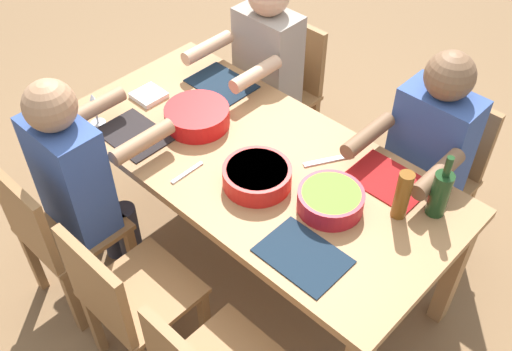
{
  "coord_description": "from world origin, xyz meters",
  "views": [
    {
      "loc": [
        1.31,
        -1.37,
        2.46
      ],
      "look_at": [
        0.0,
        0.0,
        0.63
      ],
      "focal_mm": 41.44,
      "sensor_mm": 36.0,
      "label": 1
    }
  ],
  "objects_px": {
    "dining_table": "(256,171)",
    "diner_near_left": "(81,175)",
    "chair_near_center": "(125,297)",
    "wine_glass": "(94,103)",
    "wine_bottle": "(440,193)",
    "diner_far_right": "(425,154)",
    "chair_far_left": "(284,86)",
    "serving_bowl_pasta": "(257,175)",
    "serving_bowl_salad": "(331,199)",
    "chair_near_left": "(56,231)",
    "chair_far_right": "(436,168)",
    "beer_bottle": "(402,195)",
    "napkin_stack": "(149,95)",
    "diner_far_left": "(262,67)",
    "serving_bowl_greens": "(197,115)"
  },
  "relations": [
    {
      "from": "diner_far_right",
      "to": "chair_near_center",
      "type": "bearing_deg",
      "value": -110.63
    },
    {
      "from": "diner_far_right",
      "to": "dining_table",
      "type": "bearing_deg",
      "value": -131.14
    },
    {
      "from": "diner_near_left",
      "to": "serving_bowl_greens",
      "type": "xyz_separation_m",
      "value": [
        0.15,
        0.55,
        0.09
      ]
    },
    {
      "from": "dining_table",
      "to": "serving_bowl_greens",
      "type": "xyz_separation_m",
      "value": [
        -0.35,
        -0.02,
        0.14
      ]
    },
    {
      "from": "chair_near_center",
      "to": "serving_bowl_pasta",
      "type": "bearing_deg",
      "value": 79.77
    },
    {
      "from": "wine_bottle",
      "to": "wine_glass",
      "type": "distance_m",
      "value": 1.54
    },
    {
      "from": "diner_near_left",
      "to": "serving_bowl_pasta",
      "type": "bearing_deg",
      "value": 36.61
    },
    {
      "from": "dining_table",
      "to": "chair_far_left",
      "type": "bearing_deg",
      "value": 123.47
    },
    {
      "from": "wine_glass",
      "to": "serving_bowl_greens",
      "type": "bearing_deg",
      "value": 43.06
    },
    {
      "from": "chair_near_left",
      "to": "beer_bottle",
      "type": "height_order",
      "value": "beer_bottle"
    },
    {
      "from": "diner_near_left",
      "to": "wine_bottle",
      "type": "distance_m",
      "value": 1.49
    },
    {
      "from": "dining_table",
      "to": "diner_far_right",
      "type": "relative_size",
      "value": 1.51
    },
    {
      "from": "diner_far_left",
      "to": "chair_far_right",
      "type": "bearing_deg",
      "value": 10.42
    },
    {
      "from": "wine_bottle",
      "to": "diner_far_right",
      "type": "bearing_deg",
      "value": 126.16
    },
    {
      "from": "dining_table",
      "to": "wine_glass",
      "type": "xyz_separation_m",
      "value": [
        -0.69,
        -0.34,
        0.2
      ]
    },
    {
      "from": "chair_near_left",
      "to": "chair_near_center",
      "type": "bearing_deg",
      "value": 0.0
    },
    {
      "from": "chair_near_center",
      "to": "wine_glass",
      "type": "bearing_deg",
      "value": 148.62
    },
    {
      "from": "diner_near_left",
      "to": "serving_bowl_salad",
      "type": "xyz_separation_m",
      "value": [
        0.92,
        0.56,
        0.09
      ]
    },
    {
      "from": "napkin_stack",
      "to": "serving_bowl_pasta",
      "type": "bearing_deg",
      "value": -4.97
    },
    {
      "from": "chair_far_left",
      "to": "diner_far_right",
      "type": "relative_size",
      "value": 0.71
    },
    {
      "from": "serving_bowl_greens",
      "to": "serving_bowl_salad",
      "type": "bearing_deg",
      "value": 0.61
    },
    {
      "from": "chair_far_right",
      "to": "beer_bottle",
      "type": "relative_size",
      "value": 3.86
    },
    {
      "from": "serving_bowl_salad",
      "to": "serving_bowl_greens",
      "type": "xyz_separation_m",
      "value": [
        -0.77,
        -0.01,
        0.0
      ]
    },
    {
      "from": "serving_bowl_pasta",
      "to": "serving_bowl_greens",
      "type": "relative_size",
      "value": 0.96
    },
    {
      "from": "serving_bowl_pasta",
      "to": "serving_bowl_salad",
      "type": "relative_size",
      "value": 1.08
    },
    {
      "from": "diner_far_right",
      "to": "wine_glass",
      "type": "xyz_separation_m",
      "value": [
        -1.19,
        -0.91,
        0.16
      ]
    },
    {
      "from": "chair_near_center",
      "to": "wine_bottle",
      "type": "bearing_deg",
      "value": 54.08
    },
    {
      "from": "dining_table",
      "to": "diner_near_left",
      "type": "distance_m",
      "value": 0.76
    },
    {
      "from": "chair_far_left",
      "to": "serving_bowl_pasta",
      "type": "height_order",
      "value": "chair_far_left"
    },
    {
      "from": "chair_far_left",
      "to": "wine_bottle",
      "type": "distance_m",
      "value": 1.38
    },
    {
      "from": "chair_far_left",
      "to": "serving_bowl_pasta",
      "type": "xyz_separation_m",
      "value": [
        0.61,
        -0.87,
        0.31
      ]
    },
    {
      "from": "chair_far_right",
      "to": "napkin_stack",
      "type": "distance_m",
      "value": 1.45
    },
    {
      "from": "serving_bowl_salad",
      "to": "wine_glass",
      "type": "distance_m",
      "value": 1.15
    },
    {
      "from": "diner_far_left",
      "to": "diner_near_left",
      "type": "bearing_deg",
      "value": -90.0
    },
    {
      "from": "diner_far_right",
      "to": "beer_bottle",
      "type": "xyz_separation_m",
      "value": [
        0.14,
        -0.43,
        0.15
      ]
    },
    {
      "from": "diner_far_left",
      "to": "diner_near_left",
      "type": "relative_size",
      "value": 1.0
    },
    {
      "from": "serving_bowl_pasta",
      "to": "beer_bottle",
      "type": "relative_size",
      "value": 1.3
    },
    {
      "from": "serving_bowl_pasta",
      "to": "wine_glass",
      "type": "bearing_deg",
      "value": -164.63
    },
    {
      "from": "chair_near_center",
      "to": "chair_far_left",
      "type": "height_order",
      "value": "same"
    },
    {
      "from": "serving_bowl_salad",
      "to": "wine_bottle",
      "type": "relative_size",
      "value": 0.91
    },
    {
      "from": "chair_far_right",
      "to": "chair_near_center",
      "type": "bearing_deg",
      "value": -108.29
    },
    {
      "from": "wine_glass",
      "to": "chair_near_center",
      "type": "bearing_deg",
      "value": -31.38
    },
    {
      "from": "serving_bowl_pasta",
      "to": "beer_bottle",
      "type": "xyz_separation_m",
      "value": [
        0.52,
        0.26,
        0.06
      ]
    },
    {
      "from": "diner_far_right",
      "to": "serving_bowl_pasta",
      "type": "xyz_separation_m",
      "value": [
        -0.38,
        -0.69,
        0.09
      ]
    },
    {
      "from": "chair_near_center",
      "to": "chair_near_left",
      "type": "relative_size",
      "value": 1.0
    },
    {
      "from": "dining_table",
      "to": "chair_far_right",
      "type": "relative_size",
      "value": 2.14
    },
    {
      "from": "chair_far_left",
      "to": "wine_bottle",
      "type": "height_order",
      "value": "wine_bottle"
    },
    {
      "from": "dining_table",
      "to": "wine_bottle",
      "type": "bearing_deg",
      "value": 19.17
    },
    {
      "from": "serving_bowl_greens",
      "to": "diner_far_right",
      "type": "bearing_deg",
      "value": 34.86
    },
    {
      "from": "diner_near_left",
      "to": "wine_bottle",
      "type": "bearing_deg",
      "value": 33.86
    }
  ]
}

